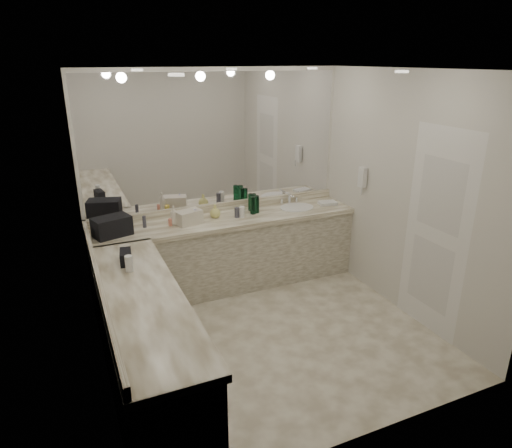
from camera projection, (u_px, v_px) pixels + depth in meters
name	position (u px, v px, depth m)	size (l,w,h in m)	color
floor	(269.00, 335.00, 4.71)	(3.20, 3.20, 0.00)	beige
ceiling	(272.00, 69.00, 3.82)	(3.20, 3.20, 0.00)	white
wall_back	(217.00, 179.00, 5.56)	(3.20, 0.02, 2.60)	silver
wall_left	(91.00, 242.00, 3.66)	(0.02, 3.00, 2.60)	silver
wall_right	(405.00, 196.00, 4.88)	(0.02, 3.00, 2.60)	silver
vanity_back_base	(227.00, 254.00, 5.60)	(3.20, 0.60, 0.84)	beige
vanity_back_top	(227.00, 220.00, 5.44)	(3.20, 0.64, 0.06)	#F0E8CD
vanity_left_base	(145.00, 346.00, 3.82)	(0.60, 2.40, 0.84)	beige
vanity_left_top	(141.00, 298.00, 3.67)	(0.64, 2.42, 0.06)	#F0E8CD
backsplash_back	(219.00, 207.00, 5.66)	(3.20, 0.04, 0.10)	#F0E8CD
backsplash_left	(98.00, 280.00, 3.79)	(0.04, 3.00, 0.10)	#F0E8CD
mirror_back	(217.00, 140.00, 5.39)	(3.12, 0.01, 1.55)	white
mirror_left	(85.00, 185.00, 3.50)	(0.01, 2.92, 1.55)	white
sink	(297.00, 208.00, 5.80)	(0.44, 0.44, 0.03)	white
faucet	(289.00, 198.00, 5.95)	(0.24, 0.16, 0.14)	silver
wall_phone	(362.00, 177.00, 5.44)	(0.06, 0.10, 0.24)	white
door	(436.00, 234.00, 4.53)	(0.02, 0.82, 2.10)	white
black_toiletry_bag	(112.00, 226.00, 4.85)	(0.38, 0.24, 0.22)	black
black_bag_spill	(126.00, 257.00, 4.21)	(0.10, 0.22, 0.12)	black
cream_cosmetic_case	(189.00, 217.00, 5.21)	(0.29, 0.18, 0.17)	beige
hand_towel	(328.00, 203.00, 5.92)	(0.23, 0.15, 0.04)	white
lotion_left	(129.00, 263.00, 4.04)	(0.07, 0.07, 0.16)	white
soap_bottle_a	(174.00, 215.00, 5.17)	(0.09, 0.09, 0.22)	white
soap_bottle_b	(195.00, 216.00, 5.22)	(0.08, 0.08, 0.17)	silver
soap_bottle_c	(215.00, 211.00, 5.41)	(0.13, 0.13, 0.16)	#DDD875
green_bottle_0	(251.00, 202.00, 5.66)	(0.06, 0.06, 0.21)	#0E4C29
green_bottle_1	(256.00, 204.00, 5.58)	(0.07, 0.07, 0.22)	#0E4C29
green_bottle_2	(253.00, 205.00, 5.53)	(0.07, 0.07, 0.22)	#0E4C29
green_bottle_3	(254.00, 202.00, 5.69)	(0.06, 0.06, 0.21)	#0E4C29
amenity_bottle_0	(144.00, 222.00, 5.10)	(0.04, 0.04, 0.13)	#3F3F4C
amenity_bottle_1	(186.00, 218.00, 5.23)	(0.05, 0.05, 0.12)	#9966B2
amenity_bottle_2	(237.00, 212.00, 5.42)	(0.06, 0.06, 0.12)	#3F3F4C
amenity_bottle_3	(176.00, 219.00, 5.27)	(0.06, 0.06, 0.09)	#F2D84C
amenity_bottle_4	(170.00, 222.00, 5.16)	(0.04, 0.04, 0.08)	#E57F66
amenity_bottle_5	(242.00, 212.00, 5.42)	(0.06, 0.06, 0.14)	white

